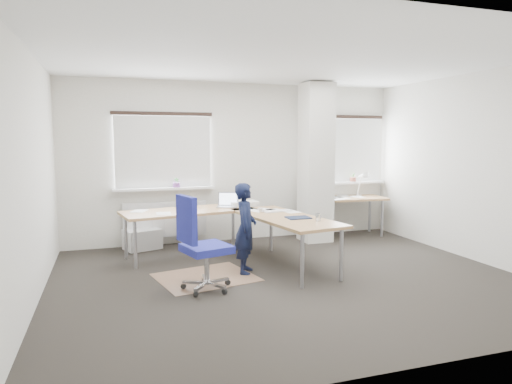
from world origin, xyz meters
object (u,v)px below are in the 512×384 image
object	(u,v)px
person	(246,228)
desk_main	(237,215)
task_chair	(203,264)
desk_side	(347,200)

from	to	relation	value
person	desk_main	bearing A→B (deg)	16.45
task_chair	desk_side	bearing A→B (deg)	20.06
task_chair	person	bearing A→B (deg)	23.34
task_chair	person	distance (m)	0.94
desk_main	person	world-z (taller)	person
desk_side	task_chair	world-z (taller)	desk_side
desk_main	task_chair	bearing A→B (deg)	-132.81
desk_side	person	bearing A→B (deg)	-140.51
desk_side	task_chair	bearing A→B (deg)	-139.55
person	task_chair	bearing A→B (deg)	150.70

